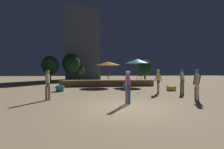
# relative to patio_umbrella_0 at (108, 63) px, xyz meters

# --- Properties ---
(ground_plane) EXTENTS (120.00, 120.00, 0.00)m
(ground_plane) POSITION_rel_patio_umbrella_0_xyz_m (-0.19, -10.25, -2.65)
(ground_plane) COLOR tan
(wooden_deck) EXTENTS (10.85, 2.89, 0.73)m
(wooden_deck) POSITION_rel_patio_umbrella_0_xyz_m (0.02, 1.19, -2.32)
(wooden_deck) COLOR olive
(wooden_deck) RESTS_ON ground
(patio_umbrella_0) EXTENTS (2.86, 2.86, 2.93)m
(patio_umbrella_0) POSITION_rel_patio_umbrella_0_xyz_m (0.00, 0.00, 0.00)
(patio_umbrella_0) COLOR brown
(patio_umbrella_0) RESTS_ON ground
(patio_umbrella_1) EXTENTS (2.79, 2.79, 3.30)m
(patio_umbrella_1) POSITION_rel_patio_umbrella_0_xyz_m (3.46, 0.08, 0.31)
(patio_umbrella_1) COLOR brown
(patio_umbrella_1) RESTS_ON ground
(cube_seat_0) EXTENTS (0.78, 0.78, 0.50)m
(cube_seat_0) POSITION_rel_patio_umbrella_0_xyz_m (1.37, -3.51, -2.40)
(cube_seat_0) COLOR #2D9EDB
(cube_seat_0) RESTS_ON ground
(cube_seat_1) EXTENTS (0.68, 0.68, 0.48)m
(cube_seat_1) POSITION_rel_patio_umbrella_0_xyz_m (-4.56, -3.82, -2.41)
(cube_seat_1) COLOR #2D9EDB
(cube_seat_1) RESTS_ON ground
(cube_seat_2) EXTENTS (0.68, 0.68, 0.40)m
(cube_seat_2) POSITION_rel_patio_umbrella_0_xyz_m (5.19, -4.59, -2.45)
(cube_seat_2) COLOR yellow
(cube_seat_2) RESTS_ON ground
(person_0) EXTENTS (0.43, 0.40, 1.71)m
(person_0) POSITION_rel_patio_umbrella_0_xyz_m (-0.02, -9.59, -1.69)
(person_0) COLOR #997051
(person_0) RESTS_ON ground
(person_1) EXTENTS (0.30, 0.51, 1.78)m
(person_1) POSITION_rel_patio_umbrella_0_xyz_m (-4.43, -7.98, -1.67)
(person_1) COLOR #997051
(person_1) RESTS_ON ground
(person_2) EXTENTS (0.57, 0.31, 1.86)m
(person_2) POSITION_rel_patio_umbrella_0_xyz_m (3.21, -6.20, -1.57)
(person_2) COLOR tan
(person_2) RESTS_ON ground
(person_3) EXTENTS (0.55, 0.30, 1.85)m
(person_3) POSITION_rel_patio_umbrella_0_xyz_m (5.08, -6.38, -1.58)
(person_3) COLOR #3F3F47
(person_3) RESTS_ON ground
(person_4) EXTENTS (0.56, 0.31, 1.81)m
(person_4) POSITION_rel_patio_umbrella_0_xyz_m (4.21, -9.16, -1.61)
(person_4) COLOR white
(person_4) RESTS_ON ground
(bistro_chair_0) EXTENTS (0.48, 0.48, 0.90)m
(bistro_chair_0) POSITION_rel_patio_umbrella_0_xyz_m (0.29, 1.66, -1.37)
(bistro_chair_0) COLOR #47474C
(bistro_chair_0) RESTS_ON wooden_deck
(bistro_chair_1) EXTENTS (0.48, 0.48, 0.90)m
(bistro_chair_1) POSITION_rel_patio_umbrella_0_xyz_m (-1.27, 1.40, -1.37)
(bistro_chair_1) COLOR #1E4C47
(bistro_chair_1) RESTS_ON wooden_deck
(bistro_chair_2) EXTENTS (0.40, 0.40, 0.90)m
(bistro_chair_2) POSITION_rel_patio_umbrella_0_xyz_m (-2.19, 1.78, -1.37)
(bistro_chair_2) COLOR #2D3338
(bistro_chair_2) RESTS_ON wooden_deck
(bistro_chair_3) EXTENTS (0.45, 0.45, 0.90)m
(bistro_chair_3) POSITION_rel_patio_umbrella_0_xyz_m (4.22, 0.91, -1.37)
(bistro_chair_3) COLOR #2D3338
(bistro_chair_3) RESTS_ON wooden_deck
(frisbee_disc) EXTENTS (0.24, 0.24, 0.03)m
(frisbee_disc) POSITION_rel_patio_umbrella_0_xyz_m (1.77, -5.81, -2.63)
(frisbee_disc) COLOR #33B2D8
(frisbee_disc) RESTS_ON ground
(background_tree_0) EXTENTS (1.69, 1.69, 2.86)m
(background_tree_0) POSITION_rel_patio_umbrella_0_xyz_m (-4.05, 10.98, -0.74)
(background_tree_0) COLOR #3D2B1C
(background_tree_0) RESTS_ON ground
(background_tree_1) EXTENTS (2.51, 2.51, 3.78)m
(background_tree_1) POSITION_rel_patio_umbrella_0_xyz_m (7.20, 7.55, -0.25)
(background_tree_1) COLOR #3D2B1C
(background_tree_1) RESTS_ON ground
(background_tree_2) EXTENTS (2.84, 2.84, 4.38)m
(background_tree_2) POSITION_rel_patio_umbrella_0_xyz_m (-8.82, 9.28, 0.16)
(background_tree_2) COLOR #3D2B1C
(background_tree_2) RESTS_ON ground
(background_tree_3) EXTENTS (3.06, 3.06, 4.86)m
(background_tree_3) POSITION_rel_patio_umbrella_0_xyz_m (-5.44, 9.90, 0.52)
(background_tree_3) COLOR #3D2B1C
(background_tree_3) RESTS_ON ground
(distant_building) EXTENTS (7.56, 4.26, 15.89)m
(distant_building) POSITION_rel_patio_umbrella_0_xyz_m (-3.71, 18.05, 5.30)
(distant_building) COLOR #4C5666
(distant_building) RESTS_ON ground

